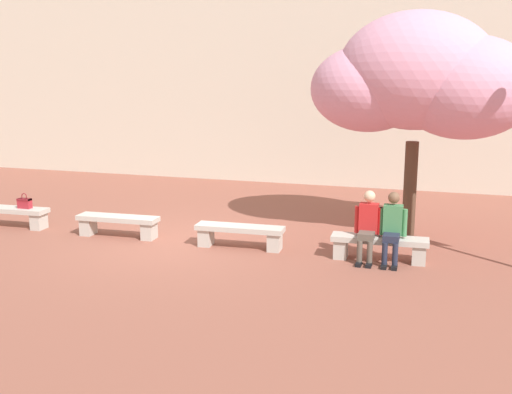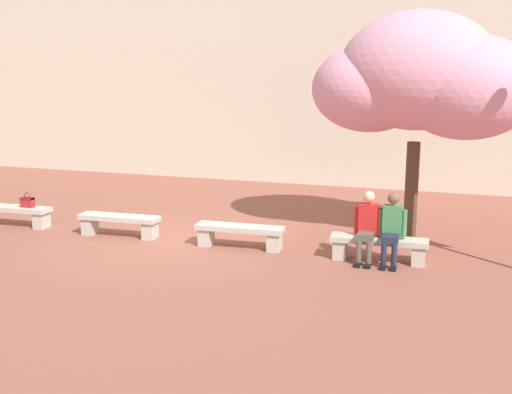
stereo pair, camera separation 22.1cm
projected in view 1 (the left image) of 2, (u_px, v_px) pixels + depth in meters
ground_plane at (177, 242)px, 12.18m from camera, size 100.00×100.00×0.00m
building_facade at (291, 20)px, 19.66m from camera, size 28.00×4.00×10.17m
stone_bench_west_end at (11, 214)px, 13.31m from camera, size 1.76×0.50×0.45m
stone_bench_near_west at (118, 223)px, 12.51m from camera, size 1.76×0.50×0.45m
stone_bench_center at (240, 233)px, 11.72m from camera, size 1.76×0.50×0.45m
stone_bench_near_east at (379, 245)px, 10.92m from camera, size 1.76×0.50×0.45m
person_seated_left at (368, 223)px, 10.85m from camera, size 0.51×0.68×1.29m
person_seated_right at (392, 225)px, 10.72m from camera, size 0.51×0.68×1.29m
handbag at (25, 203)px, 13.17m from camera, size 0.30×0.15×0.34m
cherry_tree_main at (419, 81)px, 11.98m from camera, size 4.45×2.70×4.60m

